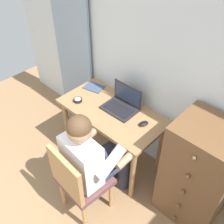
{
  "coord_description": "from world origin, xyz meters",
  "views": [
    {
      "loc": [
        0.91,
        0.39,
        2.45
      ],
      "look_at": [
        -0.38,
        1.75,
        0.82
      ],
      "focal_mm": 42.39,
      "sensor_mm": 36.0,
      "label": 1
    }
  ],
  "objects_px": {
    "chair": "(78,180)",
    "desk_clock": "(78,100)",
    "dresser": "(198,174)",
    "desk": "(112,119)",
    "notebook_pad": "(94,87)",
    "person_seated": "(93,156)",
    "laptop": "(122,104)",
    "computer_mouse": "(144,124)"
  },
  "relations": [
    {
      "from": "person_seated",
      "to": "computer_mouse",
      "type": "bearing_deg",
      "value": 78.62
    },
    {
      "from": "desk",
      "to": "notebook_pad",
      "type": "distance_m",
      "value": 0.45
    },
    {
      "from": "chair",
      "to": "dresser",
      "type": "bearing_deg",
      "value": 44.91
    },
    {
      "from": "dresser",
      "to": "laptop",
      "type": "height_order",
      "value": "dresser"
    },
    {
      "from": "chair",
      "to": "person_seated",
      "type": "distance_m",
      "value": 0.26
    },
    {
      "from": "desk",
      "to": "desk_clock",
      "type": "xyz_separation_m",
      "value": [
        -0.36,
        -0.14,
        0.13
      ]
    },
    {
      "from": "computer_mouse",
      "to": "desk_clock",
      "type": "height_order",
      "value": "computer_mouse"
    },
    {
      "from": "person_seated",
      "to": "laptop",
      "type": "relative_size",
      "value": 3.42
    },
    {
      "from": "computer_mouse",
      "to": "desk_clock",
      "type": "relative_size",
      "value": 1.11
    },
    {
      "from": "laptop",
      "to": "desk_clock",
      "type": "height_order",
      "value": "laptop"
    },
    {
      "from": "person_seated",
      "to": "desk_clock",
      "type": "height_order",
      "value": "person_seated"
    },
    {
      "from": "chair",
      "to": "computer_mouse",
      "type": "bearing_deg",
      "value": 80.57
    },
    {
      "from": "computer_mouse",
      "to": "notebook_pad",
      "type": "bearing_deg",
      "value": -167.31
    },
    {
      "from": "desk",
      "to": "dresser",
      "type": "xyz_separation_m",
      "value": [
        0.98,
        0.06,
        -0.06
      ]
    },
    {
      "from": "chair",
      "to": "desk_clock",
      "type": "relative_size",
      "value": 9.56
    },
    {
      "from": "dresser",
      "to": "person_seated",
      "type": "xyz_separation_m",
      "value": [
        -0.73,
        -0.56,
        0.12
      ]
    },
    {
      "from": "person_seated",
      "to": "laptop",
      "type": "xyz_separation_m",
      "value": [
        -0.2,
        0.6,
        0.11
      ]
    },
    {
      "from": "chair",
      "to": "notebook_pad",
      "type": "distance_m",
      "value": 1.08
    },
    {
      "from": "desk",
      "to": "dresser",
      "type": "distance_m",
      "value": 0.99
    },
    {
      "from": "desk",
      "to": "chair",
      "type": "distance_m",
      "value": 0.73
    },
    {
      "from": "desk_clock",
      "to": "notebook_pad",
      "type": "distance_m",
      "value": 0.29
    },
    {
      "from": "notebook_pad",
      "to": "laptop",
      "type": "bearing_deg",
      "value": -18.99
    },
    {
      "from": "dresser",
      "to": "desk_clock",
      "type": "bearing_deg",
      "value": -171.57
    },
    {
      "from": "desk",
      "to": "notebook_pad",
      "type": "xyz_separation_m",
      "value": [
        -0.41,
        0.14,
        0.13
      ]
    },
    {
      "from": "dresser",
      "to": "desk_clock",
      "type": "relative_size",
      "value": 12.01
    },
    {
      "from": "dresser",
      "to": "desk_clock",
      "type": "xyz_separation_m",
      "value": [
        -1.34,
        -0.2,
        0.2
      ]
    },
    {
      "from": "person_seated",
      "to": "chair",
      "type": "bearing_deg",
      "value": -93.39
    },
    {
      "from": "dresser",
      "to": "chair",
      "type": "height_order",
      "value": "dresser"
    },
    {
      "from": "dresser",
      "to": "computer_mouse",
      "type": "bearing_deg",
      "value": -179.45
    },
    {
      "from": "dresser",
      "to": "person_seated",
      "type": "bearing_deg",
      "value": -142.66
    },
    {
      "from": "chair",
      "to": "computer_mouse",
      "type": "xyz_separation_m",
      "value": [
        0.12,
        0.73,
        0.26
      ]
    },
    {
      "from": "desk",
      "to": "laptop",
      "type": "xyz_separation_m",
      "value": [
        0.05,
        0.1,
        0.17
      ]
    },
    {
      "from": "person_seated",
      "to": "notebook_pad",
      "type": "bearing_deg",
      "value": 135.85
    },
    {
      "from": "desk_clock",
      "to": "chair",
      "type": "bearing_deg",
      "value": -42.15
    },
    {
      "from": "person_seated",
      "to": "laptop",
      "type": "height_order",
      "value": "person_seated"
    },
    {
      "from": "laptop",
      "to": "desk_clock",
      "type": "bearing_deg",
      "value": -149.38
    },
    {
      "from": "chair",
      "to": "desk_clock",
      "type": "xyz_separation_m",
      "value": [
        -0.6,
        0.54,
        0.26
      ]
    },
    {
      "from": "desk",
      "to": "person_seated",
      "type": "bearing_deg",
      "value": -63.13
    },
    {
      "from": "desk",
      "to": "person_seated",
      "type": "distance_m",
      "value": 0.56
    },
    {
      "from": "chair",
      "to": "person_seated",
      "type": "relative_size",
      "value": 0.73
    },
    {
      "from": "desk",
      "to": "notebook_pad",
      "type": "bearing_deg",
      "value": 160.64
    },
    {
      "from": "dresser",
      "to": "computer_mouse",
      "type": "xyz_separation_m",
      "value": [
        -0.62,
        -0.01,
        0.2
      ]
    }
  ]
}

